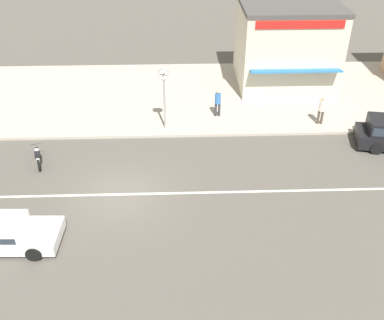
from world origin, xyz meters
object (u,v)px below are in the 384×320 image
(pedestrian_by_shop, at_px, (218,101))
(pedestrian_mid_kerb, at_px, (322,108))
(sedan_white_3, at_px, (5,233))
(shopfront_mid_block, at_px, (286,44))
(motorcycle_0, at_px, (38,156))
(street_clock, at_px, (164,86))

(pedestrian_by_shop, bearing_deg, pedestrian_mid_kerb, -11.07)
(sedan_white_3, height_order, shopfront_mid_block, shopfront_mid_block)
(motorcycle_0, distance_m, shopfront_mid_block, 16.51)
(pedestrian_mid_kerb, bearing_deg, street_clock, -178.55)
(sedan_white_3, relative_size, motorcycle_0, 2.48)
(pedestrian_by_shop, xyz_separation_m, shopfront_mid_block, (4.64, 4.50, 1.65))
(street_clock, height_order, pedestrian_by_shop, street_clock)
(sedan_white_3, distance_m, shopfront_mid_block, 19.91)
(sedan_white_3, height_order, pedestrian_mid_kerb, pedestrian_mid_kerb)
(sedan_white_3, bearing_deg, shopfront_mid_block, 46.53)
(sedan_white_3, height_order, pedestrian_by_shop, pedestrian_by_shop)
(motorcycle_0, xyz_separation_m, street_clock, (6.17, 3.00, 2.26))
(street_clock, bearing_deg, shopfront_mid_block, 37.42)
(street_clock, bearing_deg, motorcycle_0, -154.10)
(street_clock, bearing_deg, sedan_white_3, -125.14)
(street_clock, relative_size, shopfront_mid_block, 0.57)
(motorcycle_0, distance_m, street_clock, 7.22)
(motorcycle_0, bearing_deg, street_clock, 25.90)
(pedestrian_mid_kerb, bearing_deg, sedan_white_3, -149.01)
(sedan_white_3, relative_size, pedestrian_by_shop, 2.63)
(street_clock, xyz_separation_m, pedestrian_by_shop, (2.96, 1.32, -1.58))
(sedan_white_3, distance_m, street_clock, 10.67)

